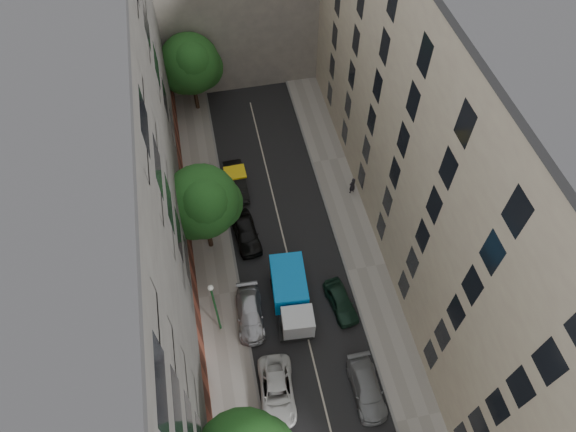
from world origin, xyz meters
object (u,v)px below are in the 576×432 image
object	(u,v)px
car_right_1	(367,389)
tree_far	(191,66)
pedestrian	(352,186)
tarp_truck	(291,295)
car_right_2	(341,302)
tree_mid	(203,204)
car_left_5	(236,182)
car_left_4	(246,233)
lamp_post	(214,304)
car_left_2	(277,391)
car_left_3	(250,314)

from	to	relation	value
car_right_1	tree_far	world-z (taller)	tree_far
car_right_1	pedestrian	distance (m)	16.34
tarp_truck	tree_far	xyz separation A→B (m)	(-4.27, 21.67, 3.54)
car_right_2	tree_mid	world-z (taller)	tree_mid
car_left_5	pedestrian	xyz separation A→B (m)	(9.20, -2.57, 0.26)
car_left_4	car_left_5	distance (m)	5.22
lamp_post	car_left_2	bearing A→B (deg)	-60.57
tarp_truck	car_right_1	size ratio (longest dim) A/B	1.33
car_left_5	pedestrian	world-z (taller)	pedestrian
tree_far	car_left_3	bearing A→B (deg)	-86.70
car_right_1	tree_far	bearing A→B (deg)	105.33
car_right_1	lamp_post	xyz separation A→B (m)	(-8.54, 6.21, 3.24)
car_right_2	lamp_post	world-z (taller)	lamp_post
car_right_1	pedestrian	bearing A→B (deg)	77.62
car_right_1	tree_far	xyz separation A→B (m)	(-7.67, 28.69, 4.35)
car_right_2	pedestrian	xyz separation A→B (m)	(3.60, 9.73, 0.36)
tarp_truck	car_right_2	distance (m)	3.59
car_left_2	car_right_2	xyz separation A→B (m)	(5.60, 5.20, -0.02)
car_left_3	lamp_post	bearing A→B (deg)	-165.83
tree_far	car_left_5	bearing A→B (deg)	-78.50
tarp_truck	car_right_2	xyz separation A→B (m)	(3.40, -0.82, -0.81)
car_left_4	tree_far	world-z (taller)	tree_far
tree_far	lamp_post	world-z (taller)	tree_far
car_left_5	tree_mid	size ratio (longest dim) A/B	0.55
car_left_4	car_left_5	bearing A→B (deg)	84.54
car_left_5	tree_far	world-z (taller)	tree_far
car_right_1	lamp_post	bearing A→B (deg)	144.33
car_left_2	tree_far	bearing A→B (deg)	99.59
car_left_3	car_left_2	bearing A→B (deg)	-78.08
car_right_2	tree_far	bearing A→B (deg)	100.50
car_left_3	tree_mid	size ratio (longest dim) A/B	0.54
tree_far	lamp_post	distance (m)	22.53
car_left_2	pedestrian	distance (m)	17.54
tree_far	car_right_2	bearing A→B (deg)	-71.16
tarp_truck	tree_mid	bearing A→B (deg)	133.63
car_left_2	car_left_3	size ratio (longest dim) A/B	1.07
car_right_2	tree_far	size ratio (longest dim) A/B	0.49
car_left_5	tree_far	size ratio (longest dim) A/B	0.58
tarp_truck	car_left_5	xyz separation A→B (m)	(-2.20, 11.48, -0.71)
tree_mid	pedestrian	world-z (taller)	tree_mid
lamp_post	car_left_4	bearing A→B (deg)	67.46
car_right_1	car_right_2	world-z (taller)	car_right_2
car_left_2	lamp_post	xyz separation A→B (m)	(-2.94, 5.21, 3.22)
car_right_1	tree_mid	xyz separation A→B (m)	(-8.28, 13.03, 4.78)
tarp_truck	car_right_1	bearing A→B (deg)	-59.57
car_left_4	tree_mid	xyz separation A→B (m)	(-2.68, -0.25, 4.68)
car_left_4	car_right_1	world-z (taller)	car_left_4
car_right_1	tree_far	size ratio (longest dim) A/B	0.57
car_left_5	car_left_3	bearing A→B (deg)	-95.34
car_left_4	lamp_post	distance (m)	8.28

